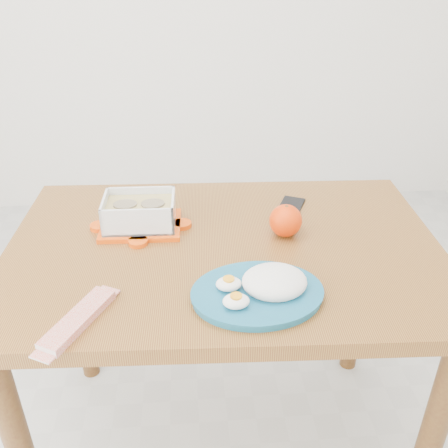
{
  "coord_description": "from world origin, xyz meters",
  "views": [
    {
      "loc": [
        0.09,
        -1.03,
        1.43
      ],
      "look_at": [
        0.18,
        0.03,
        0.81
      ],
      "focal_mm": 40.0,
      "sensor_mm": 36.0,
      "label": 1
    }
  ],
  "objects": [
    {
      "name": "dining_table",
      "position": [
        0.18,
        0.03,
        0.64
      ],
      "size": [
        1.12,
        0.77,
        0.75
      ],
      "rotation": [
        0.0,
        0.0,
        -0.04
      ],
      "color": "brown",
      "rests_on": "ground"
    },
    {
      "name": "rice_plate",
      "position": [
        0.24,
        -0.18,
        0.78
      ],
      "size": [
        0.3,
        0.3,
        0.08
      ],
      "rotation": [
        0.0,
        0.0,
        0.07
      ],
      "color": "#165B7C",
      "rests_on": "dining_table"
    },
    {
      "name": "orange_fruit",
      "position": [
        0.34,
        0.07,
        0.79
      ],
      "size": [
        0.08,
        0.08,
        0.08
      ],
      "primitive_type": "sphere",
      "color": "#F23504",
      "rests_on": "dining_table"
    },
    {
      "name": "food_container",
      "position": [
        -0.04,
        0.14,
        0.79
      ],
      "size": [
        0.21,
        0.16,
        0.09
      ],
      "rotation": [
        0.0,
        0.0,
        -0.03
      ],
      "color": "#E74806",
      "rests_on": "dining_table"
    },
    {
      "name": "candy_bar",
      "position": [
        -0.14,
        -0.24,
        0.76
      ],
      "size": [
        0.13,
        0.19,
        0.02
      ],
      "primitive_type": "cube",
      "rotation": [
        0.0,
        0.0,
        1.09
      ],
      "color": "red",
      "rests_on": "dining_table"
    },
    {
      "name": "smartphone",
      "position": [
        0.38,
        0.21,
        0.75
      ],
      "size": [
        0.11,
        0.14,
        0.01
      ],
      "primitive_type": "cube",
      "rotation": [
        0.0,
        0.0,
        -0.43
      ],
      "color": "black",
      "rests_on": "dining_table"
    }
  ]
}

